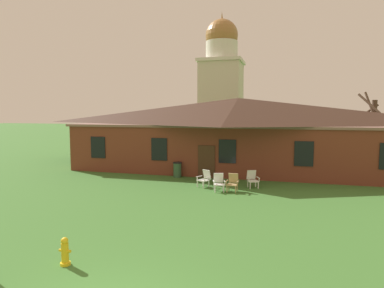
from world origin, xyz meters
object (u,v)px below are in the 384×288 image
lawn_chair_near_door (219,182)px  lawn_chair_middle (252,179)px  fire_hydrant (65,252)px  lawn_chair_left_end (233,182)px  trash_bin (177,170)px  lawn_chair_by_porch (205,178)px

lawn_chair_near_door → lawn_chair_middle: same height
fire_hydrant → lawn_chair_middle: bearing=69.7°
fire_hydrant → lawn_chair_left_end: bearing=72.1°
lawn_chair_middle → trash_bin: (-4.99, 1.74, -0.00)m
lawn_chair_by_porch → lawn_chair_left_end: same height
lawn_chair_by_porch → trash_bin: trash_bin is taller
lawn_chair_by_porch → lawn_chair_near_door: 1.27m
lawn_chair_near_door → lawn_chair_middle: 2.15m
lawn_chair_by_porch → lawn_chair_near_door: size_ratio=1.00×
fire_hydrant → lawn_chair_by_porch: bearing=82.0°
lawn_chair_left_end → fire_hydrant: 10.36m
lawn_chair_left_end → trash_bin: bearing=143.8°
lawn_chair_left_end → fire_hydrant: (-3.18, -9.86, -0.12)m
lawn_chair_middle → trash_bin: bearing=160.8°
lawn_chair_left_end → lawn_chair_near_door: bearing=-169.3°
lawn_chair_middle → fire_hydrant: 11.84m
fire_hydrant → lawn_chair_near_door: bearing=75.9°
lawn_chair_left_end → fire_hydrant: lawn_chair_left_end is taller
lawn_chair_by_porch → lawn_chair_near_door: bearing=-40.1°
lawn_chair_near_door → lawn_chair_left_end: same height
lawn_chair_middle → fire_hydrant: lawn_chair_middle is taller
lawn_chair_near_door → fire_hydrant: size_ratio=1.21×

